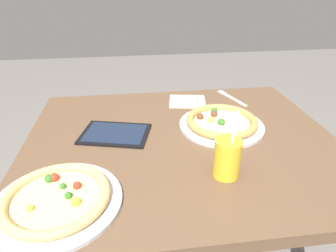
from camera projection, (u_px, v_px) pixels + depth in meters
dining_table at (181, 166)px, 1.10m from camera, size 1.10×0.91×0.75m
pizza_near at (57, 199)px, 0.75m from camera, size 0.33×0.33×0.04m
pizza_far at (221, 122)px, 1.11m from camera, size 0.32×0.32×0.04m
drink_cup_colored at (227, 158)px, 0.83m from camera, size 0.08×0.08×0.20m
paper_napkin at (187, 101)px, 1.33m from camera, size 0.18×0.17×0.00m
fork at (231, 97)px, 1.37m from camera, size 0.08×0.20×0.00m
tablet at (115, 134)px, 1.07m from camera, size 0.27×0.22×0.01m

